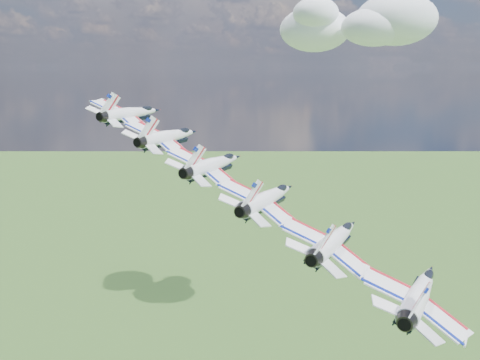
# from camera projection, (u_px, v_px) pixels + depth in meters

# --- Properties ---
(cloud_far) EXTENTS (61.21, 48.10, 24.05)m
(cloud_far) POSITION_uv_depth(u_px,v_px,m) (351.00, 17.00, 247.81)
(cloud_far) COLOR white
(jet_0) EXTENTS (16.37, 18.59, 8.61)m
(jet_0) POSITION_uv_depth(u_px,v_px,m) (132.00, 113.00, 84.83)
(jet_0) COLOR white
(jet_1) EXTENTS (16.37, 18.59, 8.61)m
(jet_1) POSITION_uv_depth(u_px,v_px,m) (170.00, 136.00, 78.04)
(jet_1) COLOR white
(jet_2) EXTENTS (16.37, 18.59, 8.61)m
(jet_2) POSITION_uv_depth(u_px,v_px,m) (214.00, 164.00, 71.24)
(jet_2) COLOR white
(jet_3) EXTENTS (16.37, 18.59, 8.61)m
(jet_3) POSITION_uv_depth(u_px,v_px,m) (268.00, 198.00, 64.44)
(jet_3) COLOR white
(jet_4) EXTENTS (16.37, 18.59, 8.61)m
(jet_4) POSITION_uv_depth(u_px,v_px,m) (335.00, 239.00, 57.65)
(jet_4) COLOR white
(jet_5) EXTENTS (16.37, 18.59, 8.61)m
(jet_5) POSITION_uv_depth(u_px,v_px,m) (420.00, 292.00, 50.85)
(jet_5) COLOR white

